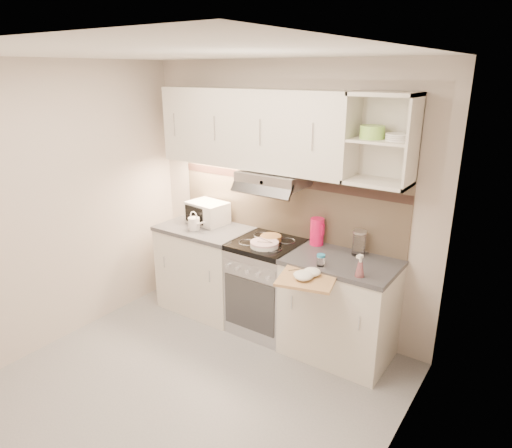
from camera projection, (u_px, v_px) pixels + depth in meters
name	position (u px, v px, depth m)	size (l,w,h in m)	color
ground	(191.00, 388.00, 3.63)	(3.00, 3.00, 0.00)	gray
room_shell	(214.00, 180.00, 3.39)	(3.04, 2.84, 2.52)	beige
base_cabinet_left	(207.00, 269.00, 4.75)	(0.90, 0.60, 0.86)	silver
worktop_left	(205.00, 229.00, 4.61)	(0.92, 0.62, 0.04)	#47474C
base_cabinet_right	(339.00, 310.00, 3.95)	(0.90, 0.60, 0.86)	silver
worktop_right	(342.00, 262.00, 3.80)	(0.92, 0.62, 0.04)	#47474C
electric_range	(267.00, 286.00, 4.34)	(0.60, 0.60, 0.90)	#B7B7BC
microwave	(207.00, 213.00, 4.69)	(0.42, 0.33, 0.22)	silver
watering_can	(194.00, 223.00, 4.51)	(0.22, 0.11, 0.19)	white
plate_stack	(264.00, 244.00, 4.08)	(0.26, 0.26, 0.05)	white
bread_loaf	(271.00, 238.00, 4.23)	(0.19, 0.19, 0.05)	olive
pink_pitcher	(317.00, 232.00, 4.10)	(0.13, 0.12, 0.25)	#F20F55
glass_jar	(359.00, 243.00, 3.87)	(0.12, 0.12, 0.22)	white
spice_jar	(321.00, 260.00, 3.67)	(0.07, 0.07, 0.10)	silver
spray_bottle	(360.00, 267.00, 3.47)	(0.07, 0.07, 0.19)	pink
cutting_board	(307.00, 279.00, 3.52)	(0.43, 0.38, 0.02)	tan
dish_towel	(307.00, 274.00, 3.49)	(0.25, 0.21, 0.07)	silver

